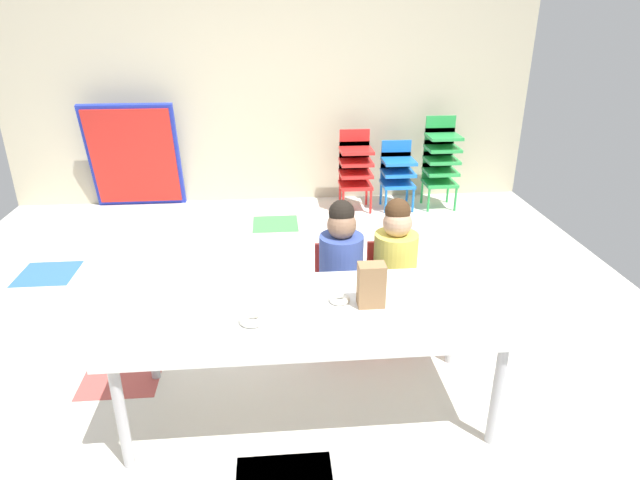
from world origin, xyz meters
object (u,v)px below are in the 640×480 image
seated_child_near_camera (341,260)px  seated_child_middle_seat (395,258)px  donut_powdered_loose (339,299)px  folded_activity_table (134,157)px  craft_table (309,317)px  donut_powdered_on_plate (252,319)px  kid_chair_green_stack (440,157)px  kid_chair_red_stack (355,165)px  paper_bag_brown (371,285)px  paper_plate_near_edge (252,323)px  paper_plate_center_table (226,306)px  kid_chair_blue_stack (397,170)px

seated_child_near_camera → seated_child_middle_seat: bearing=0.0°
donut_powdered_loose → folded_activity_table: bearing=118.2°
craft_table → seated_child_middle_seat: 0.83m
donut_powdered_on_plate → donut_powdered_loose: donut_powdered_on_plate is taller
kid_chair_green_stack → kid_chair_red_stack: bearing=-180.0°
paper_bag_brown → donut_powdered_loose: size_ratio=2.12×
craft_table → kid_chair_red_stack: 3.07m
seated_child_middle_seat → paper_bag_brown: size_ratio=4.17×
kid_chair_red_stack → paper_plate_near_edge: 3.25m
paper_plate_center_table → folded_activity_table: bearing=109.9°
seated_child_middle_seat → paper_bag_brown: (-0.26, -0.60, 0.15)m
craft_table → seated_child_near_camera: (0.23, 0.61, 0.01)m
paper_bag_brown → paper_plate_near_edge: (-0.57, -0.12, -0.11)m
kid_chair_blue_stack → kid_chair_red_stack: bearing=179.9°
donut_powdered_loose → paper_bag_brown: bearing=-16.6°
paper_plate_near_edge → donut_powdered_on_plate: size_ratio=1.45×
paper_bag_brown → paper_plate_center_table: (-0.70, 0.04, -0.11)m
seated_child_middle_seat → paper_bag_brown: 0.67m
seated_child_middle_seat → paper_plate_near_edge: seated_child_middle_seat is taller
kid_chair_green_stack → paper_plate_center_table: 3.53m
kid_chair_red_stack → kid_chair_blue_stack: bearing=-0.1°
kid_chair_red_stack → kid_chair_blue_stack: (0.43, -0.00, -0.06)m
paper_plate_center_table → donut_powdered_on_plate: bearing=-51.3°
seated_child_middle_seat → donut_powdered_loose: (-0.40, -0.56, 0.05)m
folded_activity_table → paper_plate_near_edge: 3.56m
craft_table → donut_powdered_loose: (0.15, 0.05, 0.06)m
paper_plate_near_edge → donut_powdered_loose: size_ratio=1.74×
seated_child_middle_seat → craft_table: bearing=-132.4°
kid_chair_green_stack → paper_bag_brown: kid_chair_green_stack is taller
seated_child_middle_seat → kid_chair_red_stack: size_ratio=1.15×
kid_chair_red_stack → paper_bag_brown: paper_bag_brown is taller
kid_chair_blue_stack → donut_powdered_loose: kid_chair_blue_stack is taller
kid_chair_green_stack → donut_powdered_loose: 3.25m
seated_child_middle_seat → folded_activity_table: (-2.10, 2.60, -0.02)m
folded_activity_table → craft_table: bearing=-64.4°
seated_child_near_camera → kid_chair_blue_stack: (0.88, 2.38, -0.16)m
paper_plate_center_table → seated_child_near_camera: bearing=41.6°
seated_child_middle_seat → donut_powdered_on_plate: (-0.83, -0.73, 0.07)m
seated_child_middle_seat → kid_chair_green_stack: seated_child_middle_seat is taller
kid_chair_red_stack → donut_powdered_loose: 2.99m
craft_table → kid_chair_blue_stack: kid_chair_blue_stack is taller
seated_child_near_camera → paper_plate_near_edge: 0.88m
seated_child_near_camera → kid_chair_blue_stack: 2.54m
folded_activity_table → seated_child_near_camera: bearing=-55.7°
paper_plate_near_edge → kid_chair_red_stack: bearing=73.1°
kid_chair_green_stack → paper_plate_near_edge: 3.60m
paper_plate_near_edge → donut_powdered_on_plate: donut_powdered_on_plate is taller
seated_child_near_camera → paper_plate_near_edge: size_ratio=5.10×
craft_table → kid_chair_red_stack: kid_chair_red_stack is taller
craft_table → kid_chair_blue_stack: 3.19m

